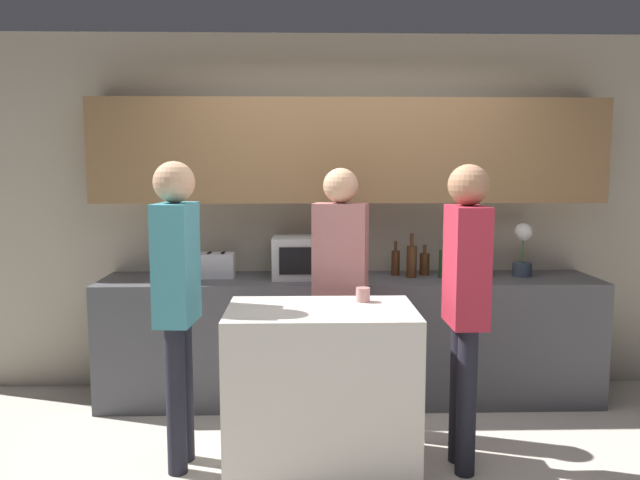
# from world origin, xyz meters

# --- Properties ---
(back_wall) EXTENTS (6.40, 0.40, 2.70)m
(back_wall) POSITION_xyz_m (0.00, 1.66, 1.54)
(back_wall) COLOR #B2A893
(back_wall) RESTS_ON ground_plane
(back_counter) EXTENTS (3.60, 0.62, 0.91)m
(back_counter) POSITION_xyz_m (0.00, 1.39, 0.45)
(back_counter) COLOR #4C4C51
(back_counter) RESTS_ON ground_plane
(kitchen_island) EXTENTS (1.04, 0.65, 0.94)m
(kitchen_island) POSITION_xyz_m (-0.24, 0.30, 0.47)
(kitchen_island) COLOR beige
(kitchen_island) RESTS_ON ground_plane
(microwave) EXTENTS (0.52, 0.39, 0.30)m
(microwave) POSITION_xyz_m (-0.30, 1.43, 1.06)
(microwave) COLOR #B7BABC
(microwave) RESTS_ON back_counter
(toaster) EXTENTS (0.26, 0.16, 0.18)m
(toaster) POSITION_xyz_m (-0.97, 1.43, 1.00)
(toaster) COLOR silver
(toaster) RESTS_ON back_counter
(potted_plant) EXTENTS (0.14, 0.14, 0.39)m
(potted_plant) POSITION_xyz_m (1.28, 1.43, 1.10)
(potted_plant) COLOR #333D4C
(potted_plant) RESTS_ON back_counter
(bottle_0) EXTENTS (0.06, 0.06, 0.26)m
(bottle_0) POSITION_xyz_m (0.35, 1.49, 1.00)
(bottle_0) COLOR #472814
(bottle_0) RESTS_ON back_counter
(bottle_1) EXTENTS (0.07, 0.07, 0.32)m
(bottle_1) POSITION_xyz_m (0.45, 1.40, 1.03)
(bottle_1) COLOR #472814
(bottle_1) RESTS_ON back_counter
(bottle_2) EXTENTS (0.07, 0.07, 0.23)m
(bottle_2) POSITION_xyz_m (0.57, 1.50, 0.99)
(bottle_2) COLOR #472814
(bottle_2) RESTS_ON back_counter
(bottle_3) EXTENTS (0.06, 0.06, 0.28)m
(bottle_3) POSITION_xyz_m (0.68, 1.38, 1.01)
(bottle_3) COLOR #194723
(bottle_3) RESTS_ON back_counter
(bottle_4) EXTENTS (0.07, 0.07, 0.32)m
(bottle_4) POSITION_xyz_m (0.78, 1.40, 1.03)
(bottle_4) COLOR #194723
(bottle_4) RESTS_ON back_counter
(bottle_5) EXTENTS (0.08, 0.08, 0.30)m
(bottle_5) POSITION_xyz_m (0.91, 1.42, 1.02)
(bottle_5) COLOR #472814
(bottle_5) RESTS_ON back_counter
(bottle_6) EXTENTS (0.08, 0.08, 0.30)m
(bottle_6) POSITION_xyz_m (1.01, 1.41, 1.02)
(bottle_6) COLOR #472814
(bottle_6) RESTS_ON back_counter
(cup_0) EXTENTS (0.08, 0.08, 0.08)m
(cup_0) POSITION_xyz_m (0.01, 0.46, 0.98)
(cup_0) COLOR tan
(cup_0) RESTS_ON kitchen_island
(person_left) EXTENTS (0.23, 0.35, 1.74)m
(person_left) POSITION_xyz_m (-1.04, 0.35, 1.05)
(person_left) COLOR black
(person_left) RESTS_ON ground_plane
(person_center) EXTENTS (0.23, 0.34, 1.73)m
(person_center) POSITION_xyz_m (0.56, 0.30, 1.04)
(person_center) COLOR black
(person_center) RESTS_ON ground_plane
(person_right) EXTENTS (0.37, 0.26, 1.70)m
(person_right) POSITION_xyz_m (-0.10, 0.88, 1.02)
(person_right) COLOR black
(person_right) RESTS_ON ground_plane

